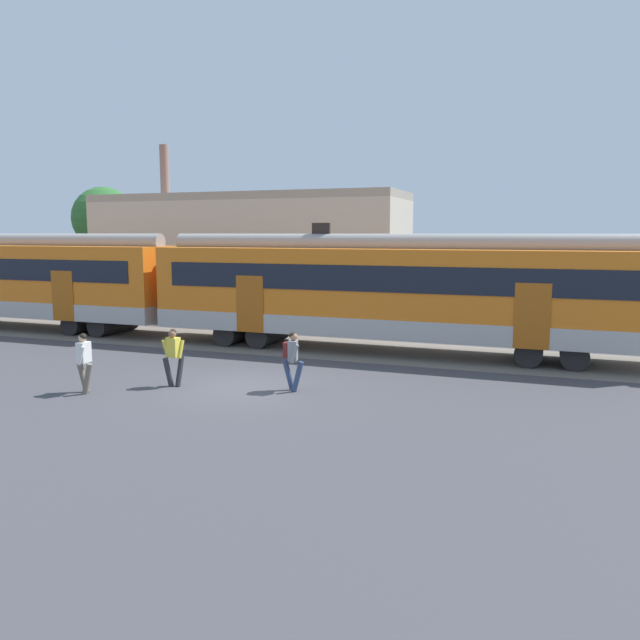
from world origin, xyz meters
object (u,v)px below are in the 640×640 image
commuter_train (188,285)px  pedestrian_white (84,359)px  pedestrian_grey (292,356)px  pedestrian_yellow (173,353)px

commuter_train → pedestrian_white: size_ratio=22.83×
pedestrian_white → pedestrian_grey: (5.23, 2.19, 0.03)m
pedestrian_white → pedestrian_grey: same height
commuter_train → pedestrian_yellow: bearing=-61.0°
commuter_train → pedestrian_grey: size_ratio=22.83×
commuter_train → pedestrian_white: commuter_train is taller
commuter_train → pedestrian_white: (2.13, -8.69, -1.29)m
pedestrian_grey → commuter_train: bearing=138.6°
pedestrian_white → pedestrian_yellow: same height
pedestrian_white → pedestrian_grey: bearing=22.7°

